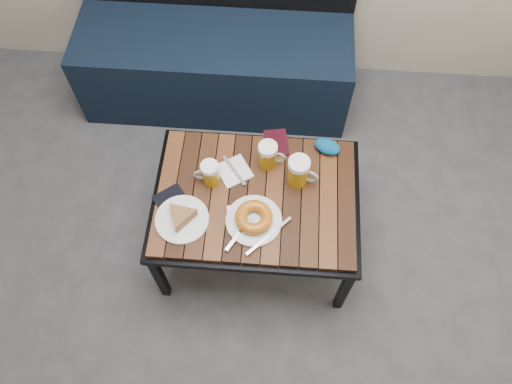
# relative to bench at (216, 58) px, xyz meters

# --- Properties ---
(bench) EXTENTS (1.40, 0.50, 0.95)m
(bench) POSITION_rel_bench_xyz_m (0.00, 0.00, 0.00)
(bench) COLOR black
(bench) RESTS_ON ground
(cafe_table) EXTENTS (0.84, 0.62, 0.47)m
(cafe_table) POSITION_rel_bench_xyz_m (0.28, -0.92, 0.16)
(cafe_table) COLOR black
(cafe_table) RESTS_ON ground
(beer_mug_left) EXTENTS (0.11, 0.07, 0.12)m
(beer_mug_left) POSITION_rel_bench_xyz_m (0.09, -0.86, 0.26)
(beer_mug_left) COLOR #966F0C
(beer_mug_left) RESTS_ON cafe_table
(beer_mug_centre) EXTENTS (0.11, 0.08, 0.13)m
(beer_mug_centre) POSITION_rel_bench_xyz_m (0.32, -0.76, 0.26)
(beer_mug_centre) COLOR #966F0C
(beer_mug_centre) RESTS_ON cafe_table
(beer_mug_right) EXTENTS (0.13, 0.10, 0.14)m
(beer_mug_right) POSITION_rel_bench_xyz_m (0.45, -0.83, 0.27)
(beer_mug_right) COLOR #966F0C
(beer_mug_right) RESTS_ON cafe_table
(plate_pie) EXTENTS (0.21, 0.21, 0.06)m
(plate_pie) POSITION_rel_bench_xyz_m (0.00, -1.05, 0.22)
(plate_pie) COLOR white
(plate_pie) RESTS_ON cafe_table
(plate_bagel) EXTENTS (0.26, 0.26, 0.06)m
(plate_bagel) POSITION_rel_bench_xyz_m (0.28, -1.03, 0.22)
(plate_bagel) COLOR white
(plate_bagel) RESTS_ON cafe_table
(napkin_left) EXTENTS (0.17, 0.17, 0.01)m
(napkin_left) POSITION_rel_bench_xyz_m (0.18, -0.81, 0.20)
(napkin_left) COLOR white
(napkin_left) RESTS_ON cafe_table
(napkin_right) EXTENTS (0.16, 0.14, 0.01)m
(napkin_right) POSITION_rel_bench_xyz_m (0.25, -1.02, 0.20)
(napkin_right) COLOR white
(napkin_right) RESTS_ON cafe_table
(passport_navy) EXTENTS (0.15, 0.14, 0.01)m
(passport_navy) POSITION_rel_bench_xyz_m (-0.06, -0.95, 0.20)
(passport_navy) COLOR black
(passport_navy) RESTS_ON cafe_table
(passport_burgundy) EXTENTS (0.12, 0.15, 0.01)m
(passport_burgundy) POSITION_rel_bench_xyz_m (0.35, -0.66, 0.20)
(passport_burgundy) COLOR black
(passport_burgundy) RESTS_ON cafe_table
(knit_pouch) EXTENTS (0.13, 0.11, 0.05)m
(knit_pouch) POSITION_rel_bench_xyz_m (0.56, -0.67, 0.22)
(knit_pouch) COLOR navy
(knit_pouch) RESTS_ON cafe_table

